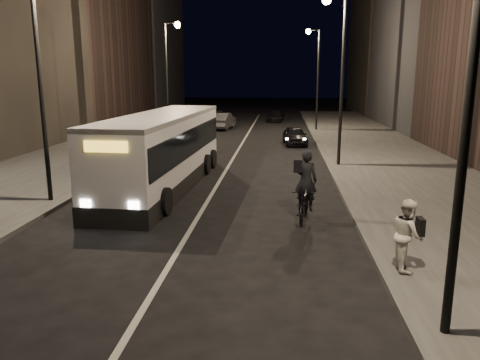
% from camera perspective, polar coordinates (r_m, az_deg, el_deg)
% --- Properties ---
extents(ground, '(180.00, 180.00, 0.00)m').
position_cam_1_polar(ground, '(12.83, -7.39, -8.26)').
color(ground, black).
rests_on(ground, ground).
extents(sidewalk_right, '(7.00, 70.00, 0.16)m').
position_cam_1_polar(sidewalk_right, '(26.73, 17.58, 2.36)').
color(sidewalk_right, '#353532').
rests_on(sidewalk_right, ground).
extents(sidewalk_left, '(7.00, 70.00, 0.16)m').
position_cam_1_polar(sidewalk_left, '(28.38, -18.23, 2.88)').
color(sidewalk_left, '#353532').
rests_on(sidewalk_left, ground).
extents(streetlight_right_near, '(1.20, 0.44, 8.12)m').
position_cam_1_polar(streetlight_right_near, '(8.19, 25.14, 17.19)').
color(streetlight_right_near, black).
rests_on(streetlight_right_near, sidewalk_right).
extents(streetlight_right_mid, '(1.20, 0.44, 8.12)m').
position_cam_1_polar(streetlight_right_mid, '(23.87, 11.81, 14.27)').
color(streetlight_right_mid, black).
rests_on(streetlight_right_mid, sidewalk_right).
extents(streetlight_right_far, '(1.20, 0.44, 8.12)m').
position_cam_1_polar(streetlight_right_far, '(39.80, 9.13, 13.58)').
color(streetlight_right_far, black).
rests_on(streetlight_right_far, sidewalk_right).
extents(streetlight_left_near, '(1.20, 0.44, 8.12)m').
position_cam_1_polar(streetlight_left_near, '(17.65, -22.68, 14.29)').
color(streetlight_left_near, black).
rests_on(streetlight_left_near, sidewalk_left).
extents(streetlight_left_far, '(1.20, 0.44, 8.12)m').
position_cam_1_polar(streetlight_left_far, '(34.65, -8.56, 13.78)').
color(streetlight_left_far, black).
rests_on(streetlight_left_far, sidewalk_left).
extents(city_bus, '(3.05, 11.40, 3.04)m').
position_cam_1_polar(city_bus, '(19.53, -9.33, 3.90)').
color(city_bus, silver).
rests_on(city_bus, ground).
extents(cyclist_on_bicycle, '(1.00, 2.10, 2.32)m').
position_cam_1_polar(cyclist_on_bicycle, '(15.02, 7.93, -2.08)').
color(cyclist_on_bicycle, black).
rests_on(cyclist_on_bicycle, ground).
extents(pedestrian_woman, '(0.64, 0.81, 1.67)m').
position_cam_1_polar(pedestrian_woman, '(11.42, 19.75, -6.30)').
color(pedestrian_woman, silver).
rests_on(pedestrian_woman, sidewalk_right).
extents(car_near, '(1.79, 3.69, 1.22)m').
position_cam_1_polar(car_near, '(31.89, 6.70, 5.39)').
color(car_near, black).
rests_on(car_near, ground).
extents(car_mid, '(1.99, 4.47, 1.43)m').
position_cam_1_polar(car_mid, '(41.19, -2.16, 7.22)').
color(car_mid, '#313134').
rests_on(car_mid, ground).
extents(car_far, '(1.88, 4.00, 1.13)m').
position_cam_1_polar(car_far, '(48.44, 4.37, 7.81)').
color(car_far, black).
rests_on(car_far, ground).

